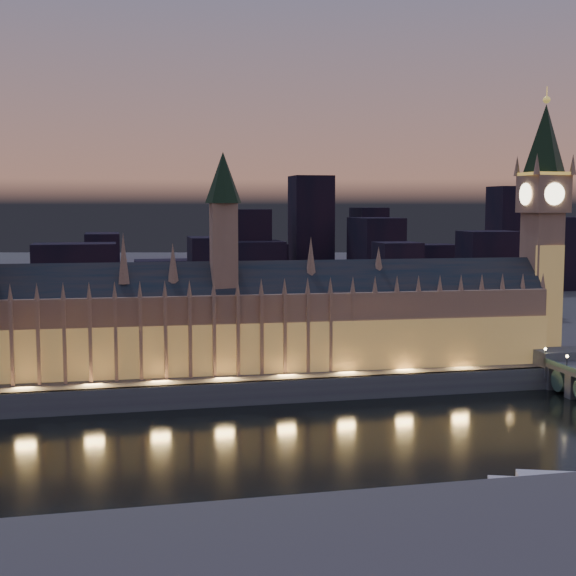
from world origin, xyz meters
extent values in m
plane|color=black|center=(0.00, 0.00, 0.00)|extent=(2000.00, 2000.00, 0.00)
cube|color=#4A3843|center=(0.00, 520.00, 4.00)|extent=(2000.00, 960.00, 8.00)
cube|color=#45454F|center=(0.00, 41.00, 4.00)|extent=(2000.00, 2.50, 8.00)
cube|color=#8F6B52|center=(3.11, 62.00, 22.00)|extent=(200.61, 27.44, 28.00)
cube|color=#B18746|center=(3.11, 51.75, 17.00)|extent=(200.00, 0.50, 18.00)
cube|color=black|center=(3.11, 62.00, 39.00)|extent=(200.47, 23.71, 16.26)
cube|color=#8F6B52|center=(-16.89, 62.00, 52.00)|extent=(9.00, 9.00, 32.00)
cone|color=black|center=(-16.89, 62.00, 77.00)|extent=(13.00, 13.00, 18.00)
cube|color=#8F6B52|center=(-88.56, 51.40, 22.00)|extent=(1.20, 1.20, 28.00)
cone|color=#8F6B52|center=(-88.56, 52.00, 39.00)|extent=(2.00, 2.00, 6.00)
cube|color=#8F6B52|center=(-80.22, 51.40, 22.00)|extent=(1.20, 1.20, 28.00)
cone|color=#8F6B52|center=(-80.22, 52.00, 39.00)|extent=(2.00, 2.00, 6.00)
cube|color=#8F6B52|center=(-71.89, 51.40, 22.00)|extent=(1.20, 1.20, 28.00)
cone|color=#8F6B52|center=(-71.89, 52.00, 39.00)|extent=(2.00, 2.00, 6.00)
cube|color=#8F6B52|center=(-63.56, 51.40, 22.00)|extent=(1.20, 1.20, 28.00)
cone|color=#8F6B52|center=(-63.56, 52.00, 39.00)|extent=(2.00, 2.00, 6.00)
cube|color=#8F6B52|center=(-55.22, 51.40, 22.00)|extent=(1.20, 1.20, 28.00)
cone|color=#8F6B52|center=(-55.22, 52.00, 39.00)|extent=(2.00, 2.00, 6.00)
cube|color=#8F6B52|center=(-46.89, 51.40, 22.00)|extent=(1.20, 1.20, 28.00)
cone|color=#8F6B52|center=(-46.89, 52.00, 39.00)|extent=(2.00, 2.00, 6.00)
cube|color=#8F6B52|center=(-38.56, 51.40, 22.00)|extent=(1.20, 1.20, 28.00)
cone|color=#8F6B52|center=(-38.56, 52.00, 39.00)|extent=(2.00, 2.00, 6.00)
cube|color=#8F6B52|center=(-30.22, 51.40, 22.00)|extent=(1.20, 1.20, 28.00)
cone|color=#8F6B52|center=(-30.22, 52.00, 39.00)|extent=(2.00, 2.00, 6.00)
cube|color=#8F6B52|center=(-21.89, 51.40, 22.00)|extent=(1.20, 1.20, 28.00)
cone|color=#8F6B52|center=(-21.89, 52.00, 39.00)|extent=(2.00, 2.00, 6.00)
cube|color=#8F6B52|center=(-13.56, 51.40, 22.00)|extent=(1.20, 1.20, 28.00)
cone|color=#8F6B52|center=(-13.56, 52.00, 39.00)|extent=(2.00, 2.00, 6.00)
cube|color=#8F6B52|center=(-5.22, 51.40, 22.00)|extent=(1.20, 1.20, 28.00)
cone|color=#8F6B52|center=(-5.22, 52.00, 39.00)|extent=(2.00, 2.00, 6.00)
cube|color=#8F6B52|center=(3.11, 51.40, 22.00)|extent=(1.20, 1.20, 28.00)
cone|color=#8F6B52|center=(3.11, 52.00, 39.00)|extent=(2.00, 2.00, 6.00)
cube|color=#8F6B52|center=(11.44, 51.40, 22.00)|extent=(1.20, 1.20, 28.00)
cone|color=#8F6B52|center=(11.44, 52.00, 39.00)|extent=(2.00, 2.00, 6.00)
cube|color=#8F6B52|center=(19.78, 51.40, 22.00)|extent=(1.20, 1.20, 28.00)
cone|color=#8F6B52|center=(19.78, 52.00, 39.00)|extent=(2.00, 2.00, 6.00)
cube|color=#8F6B52|center=(28.11, 51.40, 22.00)|extent=(1.20, 1.20, 28.00)
cone|color=#8F6B52|center=(28.11, 52.00, 39.00)|extent=(2.00, 2.00, 6.00)
cube|color=#8F6B52|center=(36.44, 51.40, 22.00)|extent=(1.20, 1.20, 28.00)
cone|color=#8F6B52|center=(36.44, 52.00, 39.00)|extent=(2.00, 2.00, 6.00)
cube|color=#8F6B52|center=(44.78, 51.40, 22.00)|extent=(1.20, 1.20, 28.00)
cone|color=#8F6B52|center=(44.78, 52.00, 39.00)|extent=(2.00, 2.00, 6.00)
cube|color=#8F6B52|center=(53.11, 51.40, 22.00)|extent=(1.20, 1.20, 28.00)
cone|color=#8F6B52|center=(53.11, 52.00, 39.00)|extent=(2.00, 2.00, 6.00)
cube|color=#8F6B52|center=(61.44, 51.40, 22.00)|extent=(1.20, 1.20, 28.00)
cone|color=#8F6B52|center=(61.44, 52.00, 39.00)|extent=(2.00, 2.00, 6.00)
cube|color=#8F6B52|center=(69.78, 51.40, 22.00)|extent=(1.20, 1.20, 28.00)
cone|color=#8F6B52|center=(69.78, 52.00, 39.00)|extent=(2.00, 2.00, 6.00)
cube|color=#8F6B52|center=(78.11, 51.40, 22.00)|extent=(1.20, 1.20, 28.00)
cone|color=#8F6B52|center=(78.11, 52.00, 39.00)|extent=(2.00, 2.00, 6.00)
cube|color=#8F6B52|center=(86.44, 51.40, 22.00)|extent=(1.20, 1.20, 28.00)
cone|color=#8F6B52|center=(86.44, 52.00, 39.00)|extent=(2.00, 2.00, 6.00)
cube|color=#8F6B52|center=(94.78, 51.40, 22.00)|extent=(1.20, 1.20, 28.00)
cone|color=#8F6B52|center=(94.78, 52.00, 39.00)|extent=(2.00, 2.00, 6.00)
cube|color=#8F6B52|center=(103.11, 51.40, 22.00)|extent=(1.20, 1.20, 28.00)
cone|color=#8F6B52|center=(103.11, 52.00, 39.00)|extent=(2.00, 2.00, 6.00)
cone|color=#8F6B52|center=(-51.89, 62.00, 49.00)|extent=(4.40, 4.40, 18.00)
cone|color=#8F6B52|center=(-34.89, 62.00, 47.00)|extent=(4.40, 4.40, 14.00)
cone|color=#8F6B52|center=(15.11, 62.00, 48.00)|extent=(4.40, 4.40, 16.00)
cone|color=#8F6B52|center=(41.11, 62.00, 46.00)|extent=(4.40, 4.40, 12.00)
cube|color=#8F6B52|center=(108.00, 62.00, 36.18)|extent=(13.06, 13.06, 56.36)
cube|color=#B18746|center=(108.00, 55.80, 30.00)|extent=(12.00, 0.50, 44.00)
cube|color=#8F6B52|center=(108.00, 62.00, 71.50)|extent=(15.00, 15.00, 14.29)
cube|color=#F2C64C|center=(108.00, 62.00, 79.25)|extent=(15.75, 15.75, 1.20)
cone|color=black|center=(108.00, 62.00, 92.85)|extent=(18.00, 18.00, 26.00)
sphere|color=#F2C64C|center=(108.00, 62.00, 107.35)|extent=(2.80, 2.80, 2.80)
cylinder|color=#F2C64C|center=(108.00, 62.00, 109.85)|extent=(0.40, 0.40, 5.00)
cylinder|color=#FFF2BF|center=(108.00, 54.25, 71.50)|extent=(8.40, 0.50, 8.40)
cylinder|color=#FFF2BF|center=(108.00, 69.75, 71.50)|extent=(8.40, 0.50, 8.40)
cylinder|color=#FFF2BF|center=(100.25, 62.00, 71.50)|extent=(0.50, 8.40, 8.40)
cylinder|color=#FFF2BF|center=(115.75, 62.00, 71.50)|extent=(0.50, 8.40, 8.40)
cone|color=#8F6B52|center=(100.50, 54.50, 82.65)|extent=(2.60, 2.60, 8.00)
cone|color=#8F6B52|center=(100.50, 69.50, 82.65)|extent=(2.60, 2.60, 8.00)
cone|color=#8F6B52|center=(115.50, 54.50, 82.65)|extent=(2.60, 2.60, 8.00)
cone|color=#8F6B52|center=(115.50, 69.50, 82.65)|extent=(2.60, 2.60, 8.00)
cube|color=#45454F|center=(106.81, 45.00, 8.75)|extent=(18.44, 12.00, 9.50)
cylinder|color=black|center=(97.99, 25.71, 12.70)|extent=(0.30, 0.30, 4.40)
sphere|color=#FFD88C|center=(97.99, 25.71, 15.00)|extent=(1.00, 1.00, 1.00)
cube|color=#45454F|center=(106.81, 40.00, 4.35)|extent=(16.60, 4.00, 9.50)
cylinder|color=black|center=(97.99, 40.00, 12.70)|extent=(0.30, 0.30, 4.40)
sphere|color=#FFD88C|center=(97.99, 40.00, 15.00)|extent=(1.00, 1.00, 1.00)
cube|color=#45454F|center=(46.81, -58.00, 0.30)|extent=(44.01, 24.41, 0.60)
cube|color=silver|center=(46.81, -58.00, 1.20)|extent=(36.21, 19.74, 2.40)
cube|color=silver|center=(46.81, -58.00, 3.40)|extent=(23.56, 13.68, 2.20)
cube|color=black|center=(37.41, 130.59, 17.14)|extent=(19.03, 19.80, 18.27)
cube|color=black|center=(260.96, 284.12, 33.42)|extent=(42.59, 22.95, 50.84)
cube|color=black|center=(78.19, 142.01, 28.75)|extent=(19.65, 20.18, 41.50)
cube|color=black|center=(44.22, 287.29, 25.27)|extent=(19.44, 30.73, 34.54)
cube|color=black|center=(26.77, 293.60, 36.23)|extent=(37.76, 19.44, 56.46)
cube|color=black|center=(-60.48, 249.55, 29.62)|extent=(18.99, 34.57, 43.23)
cube|color=black|center=(-9.21, 157.00, 30.09)|extent=(21.11, 25.14, 44.17)
cube|color=black|center=(-72.63, 168.67, 28.66)|extent=(38.19, 23.57, 41.32)
cube|color=black|center=(181.74, 282.97, 17.38)|extent=(43.78, 39.06, 18.75)
cube|color=black|center=(28.09, 279.78, 26.27)|extent=(44.53, 36.65, 36.54)
cube|color=black|center=(-20.67, 299.85, 19.94)|extent=(40.45, 27.15, 23.88)
cube|color=black|center=(102.56, 245.55, 33.75)|extent=(24.63, 41.01, 51.49)
cube|color=black|center=(61.60, 174.58, 18.23)|extent=(44.15, 42.43, 20.46)
cube|color=black|center=(149.61, 189.31, 30.42)|extent=(30.39, 22.61, 44.85)
cube|color=black|center=(145.39, 259.49, 25.04)|extent=(28.33, 19.81, 34.08)
cube|color=black|center=(152.69, 170.48, 20.76)|extent=(24.83, 31.49, 25.52)
cube|color=black|center=(116.58, 301.59, 36.72)|extent=(19.19, 29.53, 57.43)
cube|color=black|center=(75.50, 300.00, 47.26)|extent=(26.00, 26.00, 78.52)
cube|color=black|center=(221.29, 300.00, 44.13)|extent=(26.00, 26.00, 72.26)
camera|label=1|loc=(-56.65, -220.89, 67.47)|focal=50.00mm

